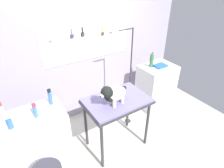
% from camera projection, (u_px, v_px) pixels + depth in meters
% --- Properties ---
extents(ground, '(4.40, 4.00, 0.04)m').
position_uv_depth(ground, '(126.00, 151.00, 3.06)').
color(ground, '#BBB9A7').
extents(rear_wall_panel, '(4.00, 0.11, 2.30)m').
position_uv_depth(rear_wall_panel, '(86.00, 57.00, 3.38)').
color(rear_wall_panel, '#958EA0').
rests_on(rear_wall_panel, ground).
extents(grooming_table, '(0.94, 0.62, 0.90)m').
position_uv_depth(grooming_table, '(117.00, 105.00, 2.76)').
color(grooming_table, '#2D2D33').
rests_on(grooming_table, ground).
extents(grooming_arm, '(0.29, 0.11, 1.79)m').
position_uv_depth(grooming_arm, '(129.00, 84.00, 3.21)').
color(grooming_arm, '#2D2D33').
rests_on(grooming_arm, ground).
extents(dog, '(0.46, 0.26, 0.33)m').
position_uv_depth(dog, '(113.00, 94.00, 2.52)').
color(dog, beige).
rests_on(dog, grooming_table).
extents(counter_left, '(0.80, 0.58, 0.86)m').
position_uv_depth(counter_left, '(39.00, 138.00, 2.70)').
color(counter_left, silver).
rests_on(counter_left, ground).
extents(cabinet_right, '(0.68, 0.54, 0.91)m').
position_uv_depth(cabinet_right, '(156.00, 86.00, 3.88)').
color(cabinet_right, silver).
rests_on(cabinet_right, ground).
extents(spray_bottle_tall, '(0.07, 0.07, 0.20)m').
position_uv_depth(spray_bottle_tall, '(9.00, 123.00, 2.23)').
color(spray_bottle_tall, '#3568B8').
rests_on(spray_bottle_tall, counter_left).
extents(pump_bottle_white, '(0.05, 0.05, 0.21)m').
position_uv_depth(pump_bottle_white, '(35.00, 111.00, 2.40)').
color(pump_bottle_white, '#4174B8').
rests_on(pump_bottle_white, counter_left).
extents(spray_bottle_short, '(0.06, 0.06, 0.23)m').
position_uv_depth(spray_bottle_short, '(2.00, 111.00, 2.39)').
color(spray_bottle_short, white).
rests_on(spray_bottle_short, counter_left).
extents(detangler_spray, '(0.05, 0.05, 0.25)m').
position_uv_depth(detangler_spray, '(50.00, 98.00, 2.63)').
color(detangler_spray, '#346AB7').
rests_on(detangler_spray, counter_left).
extents(soda_bottle, '(0.07, 0.07, 0.30)m').
position_uv_depth(soda_bottle, '(152.00, 60.00, 3.55)').
color(soda_bottle, '#2D6536').
rests_on(soda_bottle, cabinet_right).
extents(supply_tray, '(0.24, 0.18, 0.04)m').
position_uv_depth(supply_tray, '(160.00, 66.00, 3.62)').
color(supply_tray, blue).
rests_on(supply_tray, cabinet_right).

